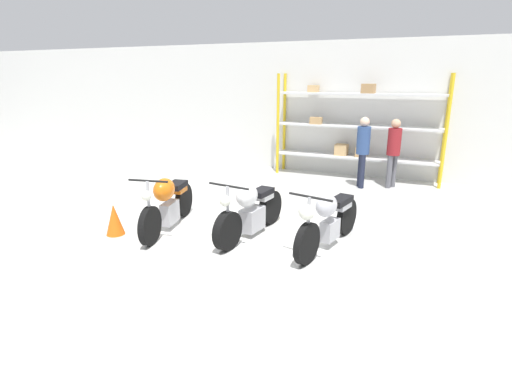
{
  "coord_description": "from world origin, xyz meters",
  "views": [
    {
      "loc": [
        2.66,
        -5.84,
        2.67
      ],
      "look_at": [
        0.0,
        0.4,
        0.7
      ],
      "focal_mm": 28.0,
      "sensor_mm": 36.0,
      "label": 1
    }
  ],
  "objects_px": {
    "person_browsing": "(363,146)",
    "person_near_rack": "(394,148)",
    "motorcycle_silver": "(328,219)",
    "traffic_cone": "(114,219)",
    "shelving_rack": "(355,126)",
    "motorcycle_orange": "(168,202)",
    "motorcycle_white": "(251,211)"
  },
  "relations": [
    {
      "from": "person_browsing",
      "to": "traffic_cone",
      "type": "bearing_deg",
      "value": 32.48
    },
    {
      "from": "motorcycle_white",
      "to": "motorcycle_silver",
      "type": "height_order",
      "value": "motorcycle_white"
    },
    {
      "from": "motorcycle_orange",
      "to": "shelving_rack",
      "type": "bearing_deg",
      "value": 144.86
    },
    {
      "from": "motorcycle_orange",
      "to": "traffic_cone",
      "type": "xyz_separation_m",
      "value": [
        -0.72,
        -0.59,
        -0.24
      ]
    },
    {
      "from": "motorcycle_white",
      "to": "person_near_rack",
      "type": "bearing_deg",
      "value": 163.38
    },
    {
      "from": "motorcycle_silver",
      "to": "person_near_rack",
      "type": "height_order",
      "value": "person_near_rack"
    },
    {
      "from": "motorcycle_white",
      "to": "traffic_cone",
      "type": "distance_m",
      "value": 2.38
    },
    {
      "from": "motorcycle_white",
      "to": "shelving_rack",
      "type": "bearing_deg",
      "value": 177.99
    },
    {
      "from": "traffic_cone",
      "to": "person_near_rack",
      "type": "bearing_deg",
      "value": 51.04
    },
    {
      "from": "traffic_cone",
      "to": "person_browsing",
      "type": "bearing_deg",
      "value": 54.59
    },
    {
      "from": "person_near_rack",
      "to": "motorcycle_white",
      "type": "bearing_deg",
      "value": 96.6
    },
    {
      "from": "shelving_rack",
      "to": "motorcycle_white",
      "type": "distance_m",
      "value": 5.06
    },
    {
      "from": "shelving_rack",
      "to": "motorcycle_orange",
      "type": "bearing_deg",
      "value": -114.34
    },
    {
      "from": "motorcycle_silver",
      "to": "person_near_rack",
      "type": "bearing_deg",
      "value": -175.4
    },
    {
      "from": "motorcycle_white",
      "to": "person_near_rack",
      "type": "relative_size",
      "value": 1.2
    },
    {
      "from": "shelving_rack",
      "to": "motorcycle_orange",
      "type": "relative_size",
      "value": 2.09
    },
    {
      "from": "person_browsing",
      "to": "person_near_rack",
      "type": "relative_size",
      "value": 1.03
    },
    {
      "from": "person_near_rack",
      "to": "traffic_cone",
      "type": "height_order",
      "value": "person_near_rack"
    },
    {
      "from": "person_browsing",
      "to": "traffic_cone",
      "type": "height_order",
      "value": "person_browsing"
    },
    {
      "from": "person_browsing",
      "to": "traffic_cone",
      "type": "xyz_separation_m",
      "value": [
        -3.45,
        -4.85,
        -0.75
      ]
    },
    {
      "from": "motorcycle_silver",
      "to": "person_browsing",
      "type": "xyz_separation_m",
      "value": [
        -0.1,
        3.97,
        0.53
      ]
    },
    {
      "from": "person_browsing",
      "to": "shelving_rack",
      "type": "bearing_deg",
      "value": -89.44
    },
    {
      "from": "shelving_rack",
      "to": "person_browsing",
      "type": "bearing_deg",
      "value": -67.33
    },
    {
      "from": "shelving_rack",
      "to": "person_near_rack",
      "type": "relative_size",
      "value": 2.57
    },
    {
      "from": "motorcycle_white",
      "to": "person_near_rack",
      "type": "xyz_separation_m",
      "value": [
        1.94,
        4.24,
        0.54
      ]
    },
    {
      "from": "traffic_cone",
      "to": "motorcycle_silver",
      "type": "bearing_deg",
      "value": 13.93
    },
    {
      "from": "shelving_rack",
      "to": "person_near_rack",
      "type": "xyz_separation_m",
      "value": [
        1.08,
        -0.65,
        -0.41
      ]
    },
    {
      "from": "person_near_rack",
      "to": "motorcycle_orange",
      "type": "bearing_deg",
      "value": 84.18
    },
    {
      "from": "shelving_rack",
      "to": "motorcycle_white",
      "type": "bearing_deg",
      "value": -100.02
    },
    {
      "from": "shelving_rack",
      "to": "motorcycle_silver",
      "type": "xyz_separation_m",
      "value": [
        0.49,
        -4.9,
        -0.92
      ]
    },
    {
      "from": "motorcycle_orange",
      "to": "traffic_cone",
      "type": "bearing_deg",
      "value": -61.53
    },
    {
      "from": "motorcycle_white",
      "to": "person_near_rack",
      "type": "height_order",
      "value": "person_near_rack"
    }
  ]
}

